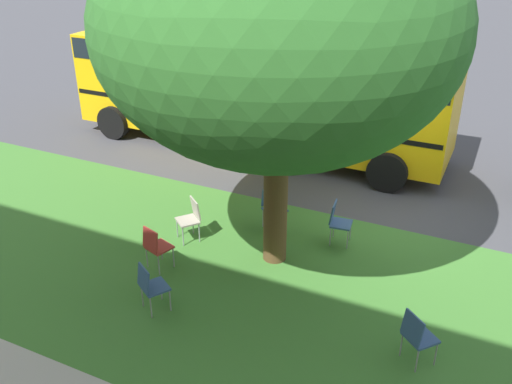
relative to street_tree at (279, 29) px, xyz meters
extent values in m
plane|color=#424247|center=(-1.40, -2.30, -4.30)|extent=(80.00, 80.00, 0.00)
cube|color=#3D752D|center=(-1.40, 0.90, -4.29)|extent=(48.00, 6.00, 0.01)
cylinder|color=brown|center=(0.00, 0.00, -2.85)|extent=(0.44, 0.44, 2.90)
ellipsoid|color=#2D6B28|center=(0.00, 0.00, 0.01)|extent=(5.88, 5.88, 4.34)
cube|color=#ADA393|center=(1.84, 0.14, -3.86)|extent=(0.58, 0.57, 0.04)
cube|color=#ADA393|center=(1.73, 0.00, -3.62)|extent=(0.36, 0.32, 0.40)
cylinder|color=gray|center=(2.09, 0.16, -4.09)|extent=(0.02, 0.02, 0.42)
cylinder|color=gray|center=(1.81, 0.38, -4.09)|extent=(0.02, 0.02, 0.42)
cylinder|color=gray|center=(1.88, -0.11, -4.09)|extent=(0.02, 0.02, 0.42)
cylinder|color=gray|center=(1.60, 0.12, -4.09)|extent=(0.02, 0.02, 0.42)
cube|color=#335184|center=(1.17, 2.24, -3.86)|extent=(0.57, 0.56, 0.04)
cube|color=#335184|center=(1.26, 2.39, -3.62)|extent=(0.38, 0.28, 0.40)
cylinder|color=gray|center=(0.93, 2.19, -4.09)|extent=(0.02, 0.02, 0.42)
cylinder|color=gray|center=(1.23, 2.00, -4.09)|extent=(0.02, 0.02, 0.42)
cylinder|color=gray|center=(1.11, 2.48, -4.09)|extent=(0.02, 0.02, 0.42)
cylinder|color=gray|center=(1.41, 2.29, -4.09)|extent=(0.02, 0.02, 0.42)
cube|color=#335184|center=(-3.00, 1.59, -3.86)|extent=(0.58, 0.58, 0.04)
cube|color=#335184|center=(-2.88, 1.73, -3.62)|extent=(0.36, 0.32, 0.40)
cylinder|color=gray|center=(-3.25, 1.58, -4.09)|extent=(0.02, 0.02, 0.42)
cylinder|color=gray|center=(-2.97, 1.35, -4.09)|extent=(0.02, 0.02, 0.42)
cylinder|color=gray|center=(-3.03, 1.84, -4.09)|extent=(0.02, 0.02, 0.42)
cylinder|color=gray|center=(-2.75, 1.61, -4.09)|extent=(0.02, 0.02, 0.42)
cube|color=#335184|center=(-0.97, -1.06, -3.86)|extent=(0.45, 0.47, 0.04)
cube|color=#335184|center=(-0.79, -1.03, -3.62)|extent=(0.14, 0.41, 0.40)
cylinder|color=gray|center=(-1.16, -0.90, -4.09)|extent=(0.02, 0.02, 0.42)
cylinder|color=gray|center=(-1.11, -1.26, -4.09)|extent=(0.02, 0.02, 0.42)
cylinder|color=gray|center=(-0.82, -0.86, -4.09)|extent=(0.02, 0.02, 0.42)
cylinder|color=gray|center=(-0.78, -1.21, -4.09)|extent=(0.02, 0.02, 0.42)
cube|color=#335184|center=(0.45, -1.03, -3.86)|extent=(0.56, 0.57, 0.04)
cube|color=#335184|center=(0.60, -1.13, -3.62)|extent=(0.29, 0.38, 0.40)
cylinder|color=gray|center=(0.41, -0.79, -4.09)|extent=(0.02, 0.02, 0.42)
cylinder|color=gray|center=(0.21, -1.09, -4.09)|extent=(0.02, 0.02, 0.42)
cylinder|color=gray|center=(0.69, -0.97, -4.09)|extent=(0.02, 0.02, 0.42)
cylinder|color=gray|center=(0.50, -1.28, -4.09)|extent=(0.02, 0.02, 0.42)
cube|color=#B7332D|center=(1.80, 1.19, -3.86)|extent=(0.52, 0.51, 0.04)
cube|color=#B7332D|center=(1.85, 1.37, -3.62)|extent=(0.41, 0.21, 0.40)
cylinder|color=gray|center=(1.57, 1.09, -4.09)|extent=(0.02, 0.02, 0.42)
cylinder|color=gray|center=(1.92, 0.98, -4.09)|extent=(0.02, 0.02, 0.42)
cylinder|color=gray|center=(1.68, 1.41, -4.09)|extent=(0.02, 0.02, 0.42)
cylinder|color=gray|center=(2.02, 1.30, -4.09)|extent=(0.02, 0.02, 0.42)
cube|color=yellow|center=(2.77, -5.03, -2.67)|extent=(10.40, 2.44, 2.50)
cube|color=black|center=(2.77, -5.03, -3.02)|extent=(10.30, 2.46, 0.12)
cube|color=black|center=(2.77, -5.03, -1.77)|extent=(10.30, 2.46, 0.56)
cylinder|color=black|center=(6.77, -3.77, -3.82)|extent=(0.96, 0.28, 0.96)
cylinder|color=black|center=(6.77, -6.29, -3.82)|extent=(0.96, 0.28, 0.96)
cylinder|color=black|center=(-1.23, -3.77, -3.82)|extent=(0.96, 0.28, 0.96)
cylinder|color=black|center=(-1.23, -6.29, -3.82)|extent=(0.96, 0.28, 0.96)
camera|label=1|loc=(-3.50, 8.20, 1.64)|focal=38.85mm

